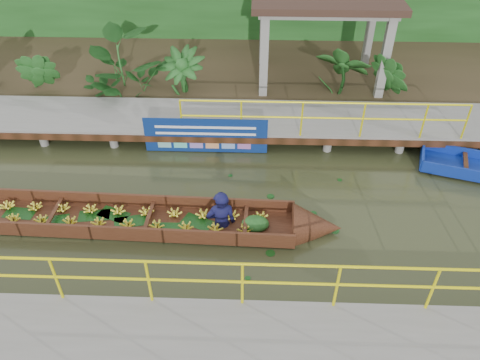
{
  "coord_description": "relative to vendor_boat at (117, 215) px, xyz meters",
  "views": [
    {
      "loc": [
        0.94,
        -8.19,
        7.44
      ],
      "look_at": [
        0.64,
        0.5,
        0.6
      ],
      "focal_mm": 35.0,
      "sensor_mm": 36.0,
      "label": 1
    }
  ],
  "objects": [
    {
      "name": "tropical_plants",
      "position": [
        0.52,
        5.74,
        0.87
      ],
      "size": [
        14.07,
        1.07,
        1.34
      ],
      "color": "#184415",
      "rests_on": "ground"
    },
    {
      "name": "ground",
      "position": [
        2.12,
        0.44,
        -0.25
      ],
      "size": [
        80.0,
        80.0,
        0.0
      ],
      "primitive_type": "plane",
      "color": "#292E17",
      "rests_on": "ground"
    },
    {
      "name": "blue_banner",
      "position": [
        1.76,
        2.92,
        0.3
      ],
      "size": [
        3.35,
        0.04,
        1.05
      ],
      "color": "navy",
      "rests_on": "ground"
    },
    {
      "name": "vendor_boat",
      "position": [
        0.0,
        0.0,
        0.0
      ],
      "size": [
        10.92,
        1.44,
        2.34
      ],
      "rotation": [
        0.0,
        0.0,
        -0.03
      ],
      "color": "#35190E",
      "rests_on": "ground"
    },
    {
      "name": "pavilion",
      "position": [
        5.12,
        6.74,
        2.56
      ],
      "size": [
        4.4,
        3.0,
        3.0
      ],
      "color": "slate",
      "rests_on": "ground"
    },
    {
      "name": "far_dock",
      "position": [
        2.14,
        3.86,
        0.22
      ],
      "size": [
        16.0,
        2.06,
        1.66
      ],
      "color": "slate",
      "rests_on": "ground"
    },
    {
      "name": "land_strip",
      "position": [
        2.12,
        7.94,
        -0.03
      ],
      "size": [
        30.0,
        8.0,
        0.45
      ],
      "primitive_type": "cube",
      "color": "#322919",
      "rests_on": "ground"
    }
  ]
}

